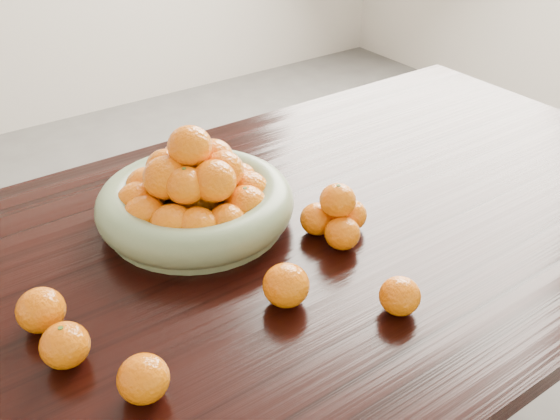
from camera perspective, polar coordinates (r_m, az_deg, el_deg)
dining_table at (r=1.22m, az=-0.99°, el=-6.45°), size 2.00×1.00×0.75m
fruit_bowl at (r=1.21m, az=-7.81°, el=1.22°), size 0.38×0.38×0.20m
orange_pyramid at (r=1.17m, az=5.21°, el=-0.60°), size 0.13×0.13×0.11m
loose_orange_0 at (r=0.97m, az=-19.06°, el=-11.61°), size 0.07×0.07×0.07m
loose_orange_1 at (r=0.89m, az=-12.38°, el=-14.83°), size 0.07×0.07×0.07m
loose_orange_2 at (r=1.02m, az=0.56°, el=-6.90°), size 0.08×0.08×0.07m
loose_orange_3 at (r=1.04m, az=-21.02°, el=-8.54°), size 0.07×0.07×0.07m
loose_orange_4 at (r=1.02m, az=10.90°, el=-7.72°), size 0.07×0.07×0.06m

